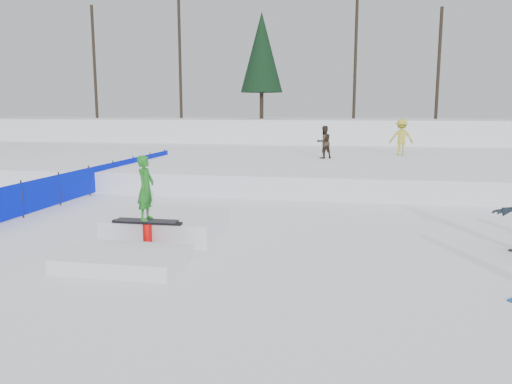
% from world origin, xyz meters
% --- Properties ---
extents(ground, '(120.00, 120.00, 0.00)m').
position_xyz_m(ground, '(0.00, 0.00, 0.00)').
color(ground, white).
extents(snow_berm, '(60.00, 14.00, 2.40)m').
position_xyz_m(snow_berm, '(0.00, 30.00, 1.20)').
color(snow_berm, white).
rests_on(snow_berm, ground).
extents(snow_midrise, '(50.00, 18.00, 0.80)m').
position_xyz_m(snow_midrise, '(0.00, 16.00, 0.40)').
color(snow_midrise, white).
rests_on(snow_midrise, ground).
extents(safety_fence, '(0.05, 16.00, 1.10)m').
position_xyz_m(safety_fence, '(-6.50, 6.60, 0.55)').
color(safety_fence, '#000FD2').
rests_on(safety_fence, ground).
extents(treeline, '(40.24, 4.22, 10.50)m').
position_xyz_m(treeline, '(6.18, 28.28, 7.45)').
color(treeline, black).
rests_on(treeline, snow_berm).
extents(walker_olive, '(0.95, 0.90, 1.54)m').
position_xyz_m(walker_olive, '(1.54, 14.04, 1.57)').
color(walker_olive, '#2F251A').
rests_on(walker_olive, snow_midrise).
extents(walker_ygreen, '(1.20, 0.72, 1.82)m').
position_xyz_m(walker_ygreen, '(5.30, 16.39, 1.71)').
color(walker_ygreen, gold).
rests_on(walker_ygreen, snow_midrise).
extents(jib_rail_feature, '(2.60, 4.40, 2.11)m').
position_xyz_m(jib_rail_feature, '(-1.64, 0.88, 0.30)').
color(jib_rail_feature, white).
rests_on(jib_rail_feature, ground).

